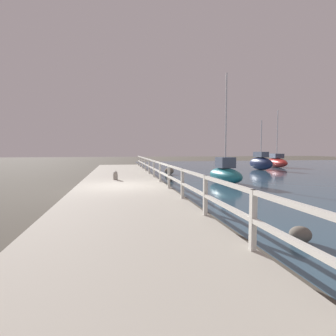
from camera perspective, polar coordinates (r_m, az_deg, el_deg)
ground_plane at (r=12.96m, az=-9.99°, el=-4.79°), size 120.00×120.00×0.00m
dock_walkway at (r=12.94m, az=-9.99°, el=-4.30°), size 4.36×36.00×0.22m
railing at (r=13.05m, az=-0.86°, el=-0.50°), size 0.10×32.50×1.06m
boulder_upstream at (r=16.47m, az=0.44°, el=-2.25°), size 0.46×0.41×0.34m
boulder_water_edge at (r=6.38m, az=26.86°, el=-12.78°), size 0.46×0.42×0.35m
boulder_near_dock at (r=20.72m, az=0.26°, el=-0.67°), size 0.73×0.66×0.55m
mooring_bollard at (r=15.54m, az=-11.37°, el=-1.60°), size 0.26×0.26×0.50m
sailboat_red at (r=31.99m, az=22.55°, el=1.29°), size 2.31×4.96×6.34m
sailboat_navy at (r=27.00m, az=19.52°, el=1.17°), size 1.30×3.53×4.77m
sailboat_teal at (r=15.71m, az=12.34°, el=-1.13°), size 1.47×3.40×6.33m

